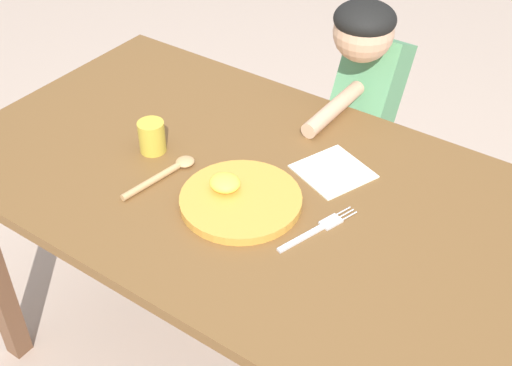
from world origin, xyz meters
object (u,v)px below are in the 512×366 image
spoon (166,173)px  drinking_cup (152,137)px  person (364,138)px  fork (318,229)px  plate (239,198)px

spoon → drinking_cup: (-0.09, 0.06, 0.03)m
drinking_cup → person: size_ratio=0.08×
fork → person: 0.67m
fork → drinking_cup: bearing=105.3°
fork → plate: bearing=114.2°
drinking_cup → spoon: bearing=-32.9°
person → plate: bearing=90.5°
spoon → fork: bearing=-75.6°
plate → fork: bearing=6.7°
fork → person: bearing=35.0°
drinking_cup → person: bearing=64.8°
person → spoon: bearing=73.9°
plate → spoon: (-0.19, -0.02, -0.01)m
plate → person: bearing=90.5°
person → fork: bearing=107.5°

